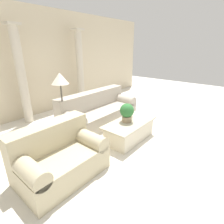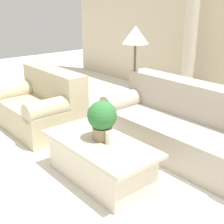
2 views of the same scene
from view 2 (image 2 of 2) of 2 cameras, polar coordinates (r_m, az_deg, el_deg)
ground_plane at (r=3.75m, az=1.71°, el=-10.55°), size 16.00×16.00×0.00m
sofa_long at (r=4.10m, az=13.67°, el=-2.84°), size 2.35×0.92×0.89m
loveseat at (r=4.93m, az=-12.71°, el=1.23°), size 1.41×0.92×0.89m
coffee_table at (r=3.48m, az=-2.22°, el=-8.71°), size 1.36×0.67×0.46m
potted_plant at (r=3.35m, az=-1.83°, el=-1.14°), size 0.32×0.32×0.43m
pillar_candle at (r=3.30m, az=-0.47°, el=-4.65°), size 0.09×0.09×0.14m
floor_lamp at (r=4.61m, az=4.28°, el=12.58°), size 0.38×0.38×1.55m
column_left at (r=5.87m, az=14.20°, el=13.94°), size 0.33×0.33×2.64m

